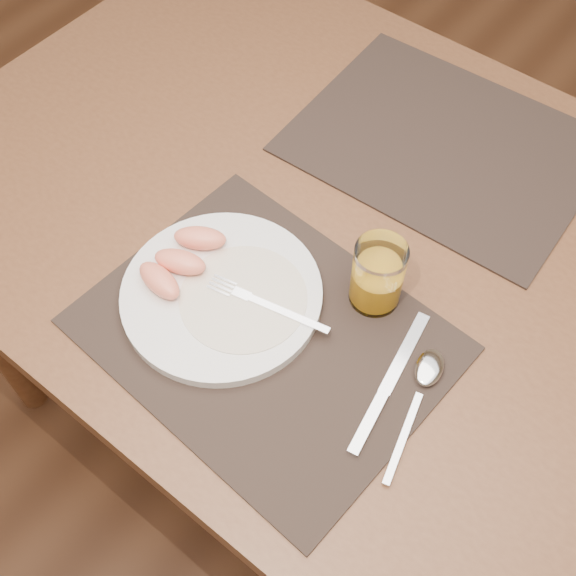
% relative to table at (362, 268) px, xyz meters
% --- Properties ---
extents(ground, '(5.00, 5.00, 0.00)m').
position_rel_table_xyz_m(ground, '(0.00, 0.00, -0.67)').
color(ground, '#54311D').
rests_on(ground, ground).
extents(table, '(1.40, 0.90, 0.75)m').
position_rel_table_xyz_m(table, '(0.00, 0.00, 0.00)').
color(table, brown).
rests_on(table, ground).
extents(placemat_near, '(0.47, 0.38, 0.00)m').
position_rel_table_xyz_m(placemat_near, '(-0.01, -0.22, 0.09)').
color(placemat_near, '#2E221C').
rests_on(placemat_near, table).
extents(placemat_far, '(0.46, 0.37, 0.00)m').
position_rel_table_xyz_m(placemat_far, '(-0.01, 0.22, 0.09)').
color(placemat_far, '#2E221C').
rests_on(placemat_far, table).
extents(plate, '(0.27, 0.27, 0.02)m').
position_rel_table_xyz_m(plate, '(-0.09, -0.21, 0.10)').
color(plate, white).
rests_on(plate, placemat_near).
extents(plate_dressing, '(0.17, 0.17, 0.00)m').
position_rel_table_xyz_m(plate_dressing, '(-0.06, -0.20, 0.10)').
color(plate_dressing, white).
rests_on(plate_dressing, plate).
extents(fork, '(0.17, 0.05, 0.00)m').
position_rel_table_xyz_m(fork, '(-0.04, -0.20, 0.11)').
color(fork, silver).
rests_on(fork, plate).
extents(knife, '(0.05, 0.22, 0.01)m').
position_rel_table_xyz_m(knife, '(0.16, -0.20, 0.09)').
color(knife, silver).
rests_on(knife, placemat_near).
extents(spoon, '(0.07, 0.19, 0.01)m').
position_rel_table_xyz_m(spoon, '(0.19, -0.15, 0.09)').
color(spoon, silver).
rests_on(spoon, placemat_near).
extents(juice_glass, '(0.07, 0.07, 0.10)m').
position_rel_table_xyz_m(juice_glass, '(0.07, -0.08, 0.13)').
color(juice_glass, white).
rests_on(juice_glass, placemat_near).
extents(grapefruit_wedges, '(0.09, 0.14, 0.03)m').
position_rel_table_xyz_m(grapefruit_wedges, '(-0.16, -0.22, 0.12)').
color(grapefruit_wedges, '#FF8A68').
rests_on(grapefruit_wedges, plate).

